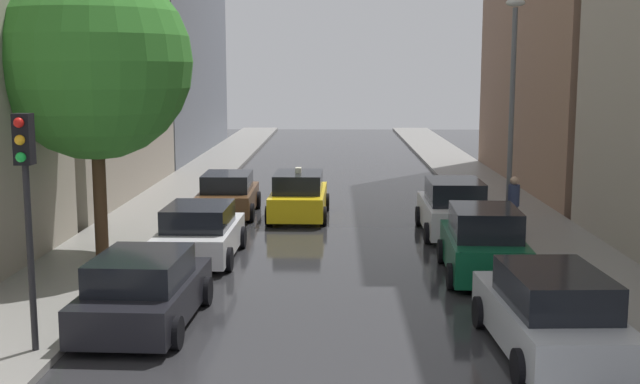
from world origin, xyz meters
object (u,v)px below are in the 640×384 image
(traffic_light_left_corner, at_px, (26,180))
(parked_car_right_second, at_px, (483,244))
(parked_car_left_nearest, at_px, (144,291))
(taxi_midroad, at_px, (299,196))
(pedestrian_by_kerb, at_px, (514,203))
(parked_car_right_third, at_px, (453,209))
(parked_car_left_third, at_px, (228,195))
(parked_car_right_nearest, at_px, (551,314))
(street_tree_left, at_px, (94,62))
(parked_car_left_second, at_px, (200,233))
(lamp_post_right, at_px, (512,99))

(traffic_light_left_corner, bearing_deg, parked_car_right_second, 32.90)
(parked_car_left_nearest, distance_m, taxi_midroad, 12.34)
(pedestrian_by_kerb, xyz_separation_m, traffic_light_left_corner, (-11.03, -10.80, 2.20))
(parked_car_right_third, relative_size, traffic_light_left_corner, 1.01)
(parked_car_left_third, relative_size, parked_car_right_nearest, 0.88)
(street_tree_left, bearing_deg, taxi_midroad, 51.93)
(parked_car_left_second, height_order, parked_car_right_nearest, parked_car_right_nearest)
(parked_car_right_third, distance_m, taxi_midroad, 5.77)
(parked_car_right_third, xyz_separation_m, taxi_midroad, (-5.04, 2.80, -0.06))
(traffic_light_left_corner, height_order, lamp_post_right, lamp_post_right)
(parked_car_right_second, distance_m, traffic_light_left_corner, 11.24)
(taxi_midroad, bearing_deg, parked_car_right_third, -117.87)
(parked_car_right_nearest, xyz_separation_m, street_tree_left, (-10.35, 7.08, 4.62))
(parked_car_left_nearest, xyz_separation_m, parked_car_left_third, (0.05, 12.53, 0.00))
(parked_car_left_second, relative_size, parked_car_right_second, 1.01)
(parked_car_left_second, height_order, parked_car_right_second, parked_car_right_second)
(parked_car_left_third, distance_m, lamp_post_right, 10.49)
(traffic_light_left_corner, bearing_deg, parked_car_left_third, 83.64)
(parked_car_right_nearest, relative_size, parked_car_right_third, 1.08)
(parked_car_right_third, distance_m, lamp_post_right, 3.91)
(parked_car_left_third, relative_size, taxi_midroad, 0.94)
(parked_car_left_second, xyz_separation_m, parked_car_right_nearest, (7.68, -7.31, 0.04))
(parked_car_right_third, bearing_deg, lamp_post_right, -81.43)
(parked_car_right_nearest, xyz_separation_m, taxi_midroad, (-5.24, 13.60, -0.00))
(pedestrian_by_kerb, distance_m, street_tree_left, 13.15)
(parked_car_left_nearest, xyz_separation_m, parked_car_right_second, (7.66, 4.06, 0.11))
(parked_car_left_second, relative_size, parked_car_left_third, 1.02)
(lamp_post_right, bearing_deg, parked_car_right_third, -171.80)
(lamp_post_right, bearing_deg, traffic_light_left_corner, -133.93)
(parked_car_right_nearest, height_order, lamp_post_right, lamp_post_right)
(parked_car_right_nearest, bearing_deg, lamp_post_right, -10.54)
(taxi_midroad, relative_size, traffic_light_left_corner, 1.02)
(parked_car_right_nearest, bearing_deg, parked_car_right_third, -1.34)
(parked_car_left_nearest, relative_size, lamp_post_right, 0.61)
(parked_car_left_nearest, xyz_separation_m, street_tree_left, (-2.49, 5.54, 4.67))
(parked_car_left_second, bearing_deg, parked_car_right_nearest, -132.68)
(taxi_midroad, bearing_deg, lamp_post_right, -109.26)
(parked_car_right_nearest, bearing_deg, taxi_midroad, 18.68)
(parked_car_right_third, height_order, lamp_post_right, lamp_post_right)
(parked_car_left_second, distance_m, lamp_post_right, 10.61)
(taxi_midroad, xyz_separation_m, street_tree_left, (-5.11, -6.52, 4.62))
(parked_car_left_third, relative_size, street_tree_left, 0.52)
(taxi_midroad, bearing_deg, parked_car_right_second, -146.63)
(parked_car_right_nearest, distance_m, parked_car_right_third, 10.80)
(parked_car_left_second, distance_m, taxi_midroad, 6.75)
(parked_car_left_second, relative_size, parked_car_right_third, 0.97)
(parked_car_left_nearest, xyz_separation_m, taxi_midroad, (2.62, 12.06, 0.04))
(street_tree_left, bearing_deg, lamp_post_right, 18.42)
(parked_car_left_third, xyz_separation_m, parked_car_right_third, (7.61, -3.27, 0.09))
(lamp_post_right, bearing_deg, pedestrian_by_kerb, -87.43)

